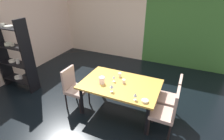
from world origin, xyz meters
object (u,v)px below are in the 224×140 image
(wine_glass_near_shelf, at_px, (112,86))
(wine_glass_center, at_px, (114,77))
(chair_left_near, at_px, (74,86))
(dining_table, at_px, (120,87))
(wine_glass_front, at_px, (135,95))
(cup_near_window, at_px, (124,81))
(display_shelf, at_px, (14,55))
(chair_right_near, at_px, (168,111))
(serving_bowl_rear, at_px, (145,101))
(chair_right_far, at_px, (171,96))
(pitcher_east, at_px, (102,80))
(cup_south, at_px, (120,75))

(wine_glass_near_shelf, distance_m, wine_glass_center, 0.38)
(wine_glass_near_shelf, bearing_deg, wine_glass_center, 107.26)
(chair_left_near, relative_size, wine_glass_near_shelf, 5.93)
(dining_table, relative_size, wine_glass_near_shelf, 10.14)
(wine_glass_front, xyz_separation_m, cup_near_window, (-0.40, 0.46, -0.07))
(dining_table, bearing_deg, display_shelf, -176.22)
(chair_right_near, height_order, serving_bowl_rear, chair_right_near)
(wine_glass_front, bearing_deg, wine_glass_near_shelf, 172.34)
(chair_right_far, bearing_deg, serving_bowl_rear, 148.55)
(wine_glass_near_shelf, distance_m, cup_near_window, 0.41)
(wine_glass_center, height_order, pitcher_east, pitcher_east)
(chair_right_near, height_order, cup_near_window, chair_right_near)
(wine_glass_front, height_order, cup_near_window, wine_glass_front)
(chair_right_far, xyz_separation_m, cup_south, (-1.16, 0.00, 0.23))
(chair_right_near, distance_m, wine_glass_front, 0.67)
(wine_glass_front, distance_m, pitcher_east, 0.86)
(wine_glass_near_shelf, bearing_deg, display_shelf, 176.81)
(serving_bowl_rear, relative_size, pitcher_east, 0.83)
(chair_right_far, relative_size, wine_glass_center, 6.58)
(dining_table, distance_m, cup_near_window, 0.14)
(wine_glass_front, xyz_separation_m, wine_glass_center, (-0.62, 0.43, -0.00))
(chair_right_far, distance_m, display_shelf, 3.98)
(chair_left_near, bearing_deg, chair_right_near, 90.00)
(dining_table, bearing_deg, wine_glass_near_shelf, -97.38)
(chair_right_far, relative_size, chair_left_near, 1.02)
(chair_right_near, distance_m, pitcher_east, 1.43)
(chair_right_near, height_order, wine_glass_front, chair_right_near)
(cup_south, distance_m, pitcher_east, 0.48)
(cup_south, bearing_deg, pitcher_east, -119.94)
(serving_bowl_rear, bearing_deg, display_shelf, 176.61)
(dining_table, bearing_deg, pitcher_east, -156.62)
(wine_glass_near_shelf, height_order, serving_bowl_rear, wine_glass_near_shelf)
(cup_near_window, bearing_deg, cup_south, 128.93)
(dining_table, height_order, chair_left_near, chair_left_near)
(serving_bowl_rear, height_order, cup_south, cup_south)
(wine_glass_front, bearing_deg, dining_table, 137.63)
(wine_glass_near_shelf, relative_size, wine_glass_center, 1.09)
(chair_right_near, bearing_deg, chair_right_far, 0.26)
(chair_left_near, relative_size, pitcher_east, 6.32)
(chair_left_near, distance_m, wine_glass_near_shelf, 1.05)
(wine_glass_front, height_order, serving_bowl_rear, wine_glass_front)
(display_shelf, distance_m, wine_glass_near_shelf, 2.85)
(wine_glass_front, distance_m, wine_glass_center, 0.75)
(chair_right_far, distance_m, cup_south, 1.18)
(display_shelf, relative_size, serving_bowl_rear, 15.13)
(serving_bowl_rear, bearing_deg, cup_south, 138.81)
(chair_left_near, relative_size, cup_near_window, 11.05)
(chair_right_far, xyz_separation_m, cup_near_window, (-0.98, -0.22, 0.23))
(wine_glass_front, relative_size, cup_south, 1.55)
(chair_right_near, bearing_deg, wine_glass_front, 104.99)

